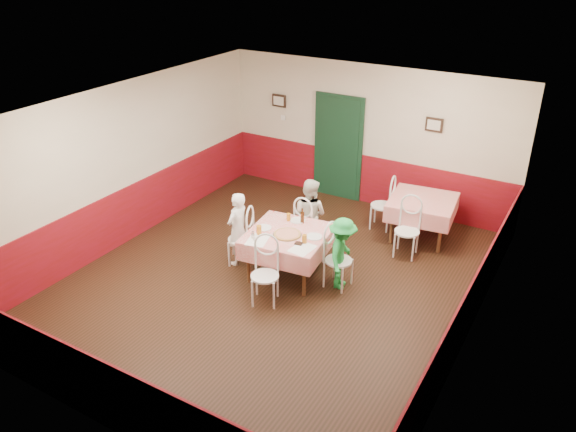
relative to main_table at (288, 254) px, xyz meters
The scene contains 39 objects.
floor 0.47m from the main_table, 104.36° to the right, with size 7.00×7.00×0.00m, color black.
ceiling 2.44m from the main_table, 104.36° to the right, with size 7.00×7.00×0.00m, color white.
back_wall 3.38m from the main_table, 91.28° to the left, with size 6.00×0.10×2.80m, color beige.
front_wall 3.92m from the main_table, 91.09° to the right, with size 6.00×0.10×2.80m, color beige.
left_wall 3.25m from the main_table, behind, with size 0.10×7.00×2.80m, color beige.
right_wall 3.11m from the main_table, ahead, with size 0.10×7.00×2.80m, color beige.
wainscot_back 3.21m from the main_table, 91.29° to the left, with size 6.00×0.03×1.00m, color maroon.
wainscot_front 3.77m from the main_table, 91.10° to the right, with size 6.00×0.03×1.00m, color maroon.
wainscot_left 3.07m from the main_table, behind, with size 0.03×7.00×1.00m, color maroon.
wainscot_right 2.93m from the main_table, ahead, with size 0.03×7.00×1.00m, color maroon.
door 3.31m from the main_table, 101.98° to the left, with size 0.96×0.06×2.10m, color black.
picture_left 4.06m from the main_table, 123.19° to the left, with size 0.32×0.03×0.26m, color black.
picture_right 3.70m from the main_table, 68.82° to the left, with size 0.32×0.03×0.26m, color black.
thermostat 3.90m from the main_table, 121.90° to the left, with size 0.10×0.03×0.10m, color white.
main_table is the anchor object (origin of this frame).
second_table 2.70m from the main_table, 57.94° to the left, with size 1.12×1.12×0.77m, color red.
chair_left 0.85m from the main_table, behind, with size 0.42×0.42×0.90m, color white, non-canonical shape.
chair_right 0.85m from the main_table, ahead, with size 0.42×0.42×0.90m, color white, non-canonical shape.
chair_far 0.85m from the main_table, 96.72° to the left, with size 0.42×0.42×0.90m, color white, non-canonical shape.
chair_near 0.85m from the main_table, 83.28° to the right, with size 0.42×0.42×0.90m, color white, non-canonical shape.
chair_second_a 2.39m from the main_table, 73.39° to the left, with size 0.42×0.42×0.90m, color white, non-canonical shape.
chair_second_b 2.10m from the main_table, 47.01° to the left, with size 0.42×0.42×0.90m, color white, non-canonical shape.
pizza 0.41m from the main_table, 67.98° to the right, with size 0.42×0.42×0.03m, color #B74723.
plate_left 0.57m from the main_table, behind, with size 0.25×0.25×0.01m, color white.
plate_right 0.58m from the main_table, 10.14° to the left, with size 0.25×0.25×0.01m, color white.
plate_far 0.58m from the main_table, 98.74° to the left, with size 0.25×0.25×0.01m, color white.
glass_a 0.65m from the main_table, 143.00° to the right, with size 0.08×0.08×0.15m, color #BF7219.
glass_b 0.61m from the main_table, 22.51° to the right, with size 0.07×0.07×0.14m, color #BF7219.
glass_c 0.61m from the main_table, 119.05° to the left, with size 0.07×0.07×0.13m, color #BF7219.
beer_bottle 0.65m from the main_table, 85.71° to the left, with size 0.06×0.06×0.23m, color #381C0A.
shaker_a 0.72m from the main_table, 130.24° to the right, with size 0.04×0.04×0.09m, color silver.
shaker_b 0.72m from the main_table, 124.17° to the right, with size 0.04×0.04×0.09m, color silver.
shaker_c 0.70m from the main_table, 136.36° to the right, with size 0.04×0.04×0.09m, color #B23319.
menu_left 0.65m from the main_table, 121.91° to the right, with size 0.30×0.40×0.00m, color white.
menu_right 0.67m from the main_table, 36.96° to the right, with size 0.30×0.40×0.00m, color white.
wallet 0.56m from the main_table, 35.91° to the right, with size 0.11×0.09×0.02m, color black.
diner_left 0.94m from the main_table, behind, with size 0.46×0.30×1.27m, color gray.
diner_far 0.94m from the main_table, 96.72° to the left, with size 0.64×0.50×1.31m, color gray.
diner_right 0.92m from the main_table, ahead, with size 0.76×0.44×1.17m, color gray.
Camera 1 is at (3.99, -6.41, 4.93)m, focal length 35.00 mm.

